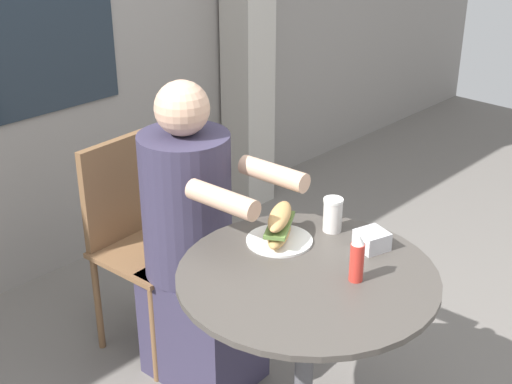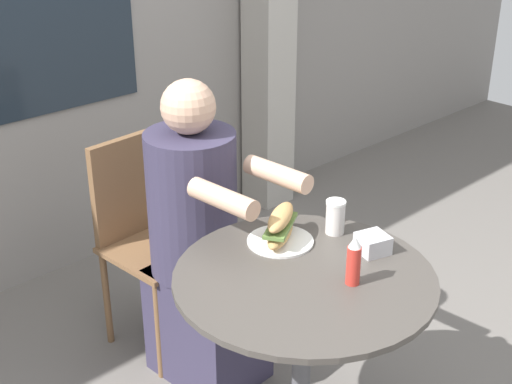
{
  "view_description": "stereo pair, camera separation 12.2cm",
  "coord_description": "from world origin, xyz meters",
  "px_view_note": "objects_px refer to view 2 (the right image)",
  "views": [
    {
      "loc": [
        -1.43,
        -1.15,
        1.85
      ],
      "look_at": [
        0.0,
        0.21,
        0.92
      ],
      "focal_mm": 50.0,
      "sensor_mm": 36.0,
      "label": 1
    },
    {
      "loc": [
        -1.34,
        -1.23,
        1.85
      ],
      "look_at": [
        0.0,
        0.21,
        0.92
      ],
      "focal_mm": 50.0,
      "sensor_mm": 36.0,
      "label": 2
    }
  ],
  "objects_px": {
    "seated_diner": "(201,256)",
    "condiment_bottle": "(354,261)",
    "drink_cup": "(335,217)",
    "sandwich_on_plate": "(280,229)",
    "cafe_table": "(303,326)",
    "diner_chair": "(145,224)"
  },
  "relations": [
    {
      "from": "seated_diner",
      "to": "sandwich_on_plate",
      "type": "height_order",
      "value": "seated_diner"
    },
    {
      "from": "condiment_bottle",
      "to": "cafe_table",
      "type": "bearing_deg",
      "value": 118.47
    },
    {
      "from": "diner_chair",
      "to": "drink_cup",
      "type": "xyz_separation_m",
      "value": [
        0.22,
        -0.8,
        0.26
      ]
    },
    {
      "from": "cafe_table",
      "to": "diner_chair",
      "type": "relative_size",
      "value": 0.91
    },
    {
      "from": "cafe_table",
      "to": "seated_diner",
      "type": "xyz_separation_m",
      "value": [
        0.06,
        0.58,
        -0.02
      ]
    },
    {
      "from": "seated_diner",
      "to": "condiment_bottle",
      "type": "relative_size",
      "value": 7.63
    },
    {
      "from": "diner_chair",
      "to": "drink_cup",
      "type": "distance_m",
      "value": 0.87
    },
    {
      "from": "seated_diner",
      "to": "drink_cup",
      "type": "bearing_deg",
      "value": 110.09
    },
    {
      "from": "seated_diner",
      "to": "sandwich_on_plate",
      "type": "bearing_deg",
      "value": 90.21
    },
    {
      "from": "sandwich_on_plate",
      "to": "condiment_bottle",
      "type": "relative_size",
      "value": 1.4
    },
    {
      "from": "cafe_table",
      "to": "condiment_bottle",
      "type": "distance_m",
      "value": 0.3
    },
    {
      "from": "seated_diner",
      "to": "drink_cup",
      "type": "xyz_separation_m",
      "value": [
        0.21,
        -0.46,
        0.26
      ]
    },
    {
      "from": "condiment_bottle",
      "to": "seated_diner",
      "type": "bearing_deg",
      "value": 90.99
    },
    {
      "from": "cafe_table",
      "to": "drink_cup",
      "type": "height_order",
      "value": "drink_cup"
    },
    {
      "from": "seated_diner",
      "to": "sandwich_on_plate",
      "type": "relative_size",
      "value": 5.46
    },
    {
      "from": "diner_chair",
      "to": "condiment_bottle",
      "type": "distance_m",
      "value": 1.08
    },
    {
      "from": "sandwich_on_plate",
      "to": "condiment_bottle",
      "type": "distance_m",
      "value": 0.32
    },
    {
      "from": "seated_diner",
      "to": "cafe_table",
      "type": "bearing_deg",
      "value": 80.07
    },
    {
      "from": "diner_chair",
      "to": "seated_diner",
      "type": "bearing_deg",
      "value": 87.26
    },
    {
      "from": "sandwich_on_plate",
      "to": "diner_chair",
      "type": "bearing_deg",
      "value": 93.12
    },
    {
      "from": "sandwich_on_plate",
      "to": "drink_cup",
      "type": "distance_m",
      "value": 0.19
    },
    {
      "from": "diner_chair",
      "to": "sandwich_on_plate",
      "type": "height_order",
      "value": "diner_chair"
    }
  ]
}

